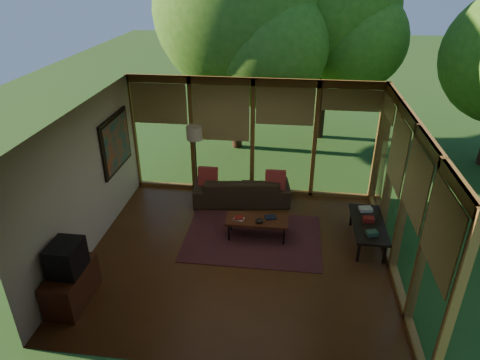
# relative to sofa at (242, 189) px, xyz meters

# --- Properties ---
(floor) EXTENTS (5.50, 5.50, 0.00)m
(floor) POSITION_rel_sofa_xyz_m (0.18, -2.00, -0.31)
(floor) COLOR #583117
(floor) RESTS_ON ground
(ceiling) EXTENTS (5.50, 5.50, 0.00)m
(ceiling) POSITION_rel_sofa_xyz_m (0.18, -2.00, 2.39)
(ceiling) COLOR white
(ceiling) RESTS_ON ground
(wall_left) EXTENTS (0.04, 5.00, 2.70)m
(wall_left) POSITION_rel_sofa_xyz_m (-2.57, -2.00, 1.04)
(wall_left) COLOR beige
(wall_left) RESTS_ON ground
(wall_front) EXTENTS (5.50, 0.04, 2.70)m
(wall_front) POSITION_rel_sofa_xyz_m (0.18, -4.50, 1.04)
(wall_front) COLOR beige
(wall_front) RESTS_ON ground
(window_wall_back) EXTENTS (5.50, 0.12, 2.70)m
(window_wall_back) POSITION_rel_sofa_xyz_m (0.18, 0.50, 1.04)
(window_wall_back) COLOR olive
(window_wall_back) RESTS_ON ground
(window_wall_right) EXTENTS (0.12, 5.00, 2.70)m
(window_wall_right) POSITION_rel_sofa_xyz_m (2.93, -2.00, 1.04)
(window_wall_right) COLOR olive
(window_wall_right) RESTS_ON ground
(tree_nw) EXTENTS (4.31, 4.31, 5.90)m
(tree_nw) POSITION_rel_sofa_xyz_m (-0.52, 3.27, 3.42)
(tree_nw) COLOR #361F13
(tree_nw) RESTS_ON ground
(tree_ne) EXTENTS (3.83, 3.83, 5.71)m
(tree_ne) POSITION_rel_sofa_xyz_m (1.88, 4.41, 3.47)
(tree_ne) COLOR #361F13
(tree_ne) RESTS_ON ground
(rug) EXTENTS (2.65, 1.88, 0.01)m
(rug) POSITION_rel_sofa_xyz_m (0.40, -1.41, -0.30)
(rug) COLOR maroon
(rug) RESTS_ON floor
(sofa) EXTENTS (2.23, 1.12, 0.62)m
(sofa) POSITION_rel_sofa_xyz_m (0.00, 0.00, 0.00)
(sofa) COLOR #362A1B
(sofa) RESTS_ON floor
(pillow_left) EXTENTS (0.43, 0.23, 0.45)m
(pillow_left) POSITION_rel_sofa_xyz_m (-0.75, -0.05, 0.28)
(pillow_left) COLOR maroon
(pillow_left) RESTS_ON sofa
(pillow_right) EXTENTS (0.44, 0.24, 0.47)m
(pillow_right) POSITION_rel_sofa_xyz_m (0.75, -0.05, 0.29)
(pillow_right) COLOR maroon
(pillow_right) RESTS_ON sofa
(ct_book_lower) EXTENTS (0.22, 0.19, 0.03)m
(ct_book_lower) POSITION_rel_sofa_xyz_m (0.12, -1.43, 0.13)
(ct_book_lower) COLOR beige
(ct_book_lower) RESTS_ON coffee_table
(ct_book_upper) EXTENTS (0.17, 0.14, 0.03)m
(ct_book_upper) POSITION_rel_sofa_xyz_m (0.12, -1.43, 0.16)
(ct_book_upper) COLOR maroon
(ct_book_upper) RESTS_ON coffee_table
(ct_book_side) EXTENTS (0.24, 0.21, 0.03)m
(ct_book_side) POSITION_rel_sofa_xyz_m (0.72, -1.30, 0.13)
(ct_book_side) COLOR black
(ct_book_side) RESTS_ON coffee_table
(ct_bowl) EXTENTS (0.16, 0.16, 0.07)m
(ct_bowl) POSITION_rel_sofa_xyz_m (0.52, -1.48, 0.15)
(ct_bowl) COLOR black
(ct_bowl) RESTS_ON coffee_table
(media_cabinet) EXTENTS (0.50, 1.00, 0.60)m
(media_cabinet) POSITION_rel_sofa_xyz_m (-2.29, -3.50, -0.01)
(media_cabinet) COLOR #542717
(media_cabinet) RESTS_ON floor
(television) EXTENTS (0.45, 0.55, 0.50)m
(television) POSITION_rel_sofa_xyz_m (-2.27, -3.50, 0.54)
(television) COLOR black
(television) RESTS_ON media_cabinet
(console_book_a) EXTENTS (0.24, 0.21, 0.07)m
(console_book_a) POSITION_rel_sofa_xyz_m (2.58, -1.70, 0.18)
(console_book_a) COLOR #2E5242
(console_book_a) RESTS_ON side_console
(console_book_b) EXTENTS (0.21, 0.16, 0.09)m
(console_book_b) POSITION_rel_sofa_xyz_m (2.58, -1.25, 0.19)
(console_book_b) COLOR maroon
(console_book_b) RESTS_ON side_console
(console_book_c) EXTENTS (0.28, 0.22, 0.07)m
(console_book_c) POSITION_rel_sofa_xyz_m (2.58, -0.85, 0.18)
(console_book_c) COLOR beige
(console_book_c) RESTS_ON side_console
(floor_lamp) EXTENTS (0.36, 0.36, 1.65)m
(floor_lamp) POSITION_rel_sofa_xyz_m (-1.08, 0.28, 1.09)
(floor_lamp) COLOR black
(floor_lamp) RESTS_ON floor
(coffee_table) EXTENTS (1.20, 0.50, 0.43)m
(coffee_table) POSITION_rel_sofa_xyz_m (0.47, -1.38, 0.08)
(coffee_table) COLOR #542717
(coffee_table) RESTS_ON floor
(side_console) EXTENTS (0.60, 1.40, 0.46)m
(side_console) POSITION_rel_sofa_xyz_m (2.58, -1.30, 0.10)
(side_console) COLOR black
(side_console) RESTS_ON floor
(wall_painting) EXTENTS (0.06, 1.35, 1.15)m
(wall_painting) POSITION_rel_sofa_xyz_m (-2.53, -0.60, 1.24)
(wall_painting) COLOR black
(wall_painting) RESTS_ON wall_left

